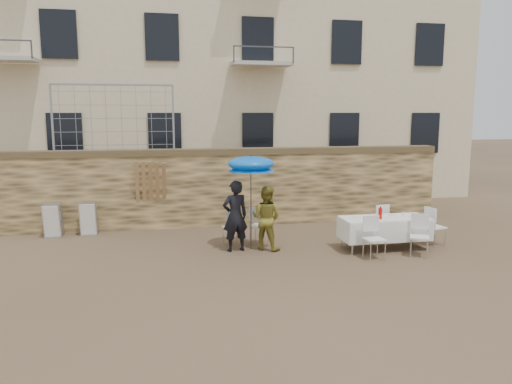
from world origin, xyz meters
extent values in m
plane|color=brown|center=(0.00, 0.00, 0.00)|extent=(80.00, 80.00, 0.00)
cube|color=olive|center=(0.00, 5.00, 1.10)|extent=(13.00, 0.50, 2.20)
cube|color=beige|center=(0.00, 12.00, 7.50)|extent=(20.00, 8.00, 15.00)
imported|color=black|center=(-0.11, 2.16, 0.85)|extent=(0.68, 0.52, 1.69)
imported|color=#AFA135|center=(0.64, 2.16, 0.77)|extent=(0.95, 0.91, 1.54)
cylinder|color=#3F3F44|center=(0.29, 2.26, 0.95)|extent=(0.03, 0.03, 1.90)
cone|color=blue|center=(0.29, 2.26, 2.01)|extent=(1.15, 1.15, 0.22)
cube|color=white|center=(3.45, 1.65, 0.75)|extent=(2.10, 0.85, 0.05)
cylinder|color=silver|center=(2.50, 1.30, 0.37)|extent=(0.04, 0.04, 0.74)
cylinder|color=silver|center=(4.40, 1.30, 0.37)|extent=(0.04, 0.04, 0.74)
cylinder|color=silver|center=(2.50, 1.99, 0.37)|extent=(0.04, 0.04, 0.74)
cylinder|color=silver|center=(4.40, 1.99, 0.37)|extent=(0.04, 0.04, 0.74)
cylinder|color=red|center=(3.25, 1.50, 0.91)|extent=(0.09, 0.09, 0.26)
camera|label=1|loc=(-1.86, -9.24, 3.27)|focal=35.00mm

